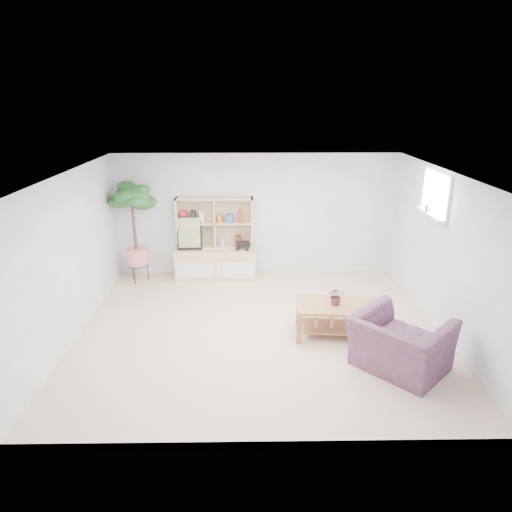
{
  "coord_description": "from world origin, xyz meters",
  "views": [
    {
      "loc": [
        -0.14,
        -6.24,
        3.41
      ],
      "look_at": [
        -0.04,
        0.5,
        1.04
      ],
      "focal_mm": 32.0,
      "sensor_mm": 36.0,
      "label": 1
    }
  ],
  "objects_px": {
    "storage_unit": "(215,239)",
    "armchair": "(400,340)",
    "coffee_table": "(337,320)",
    "floor_tree": "(135,234)"
  },
  "relations": [
    {
      "from": "armchair",
      "to": "floor_tree",
      "type": "bearing_deg",
      "value": 9.13
    },
    {
      "from": "coffee_table",
      "to": "armchair",
      "type": "bearing_deg",
      "value": -49.86
    },
    {
      "from": "coffee_table",
      "to": "armchair",
      "type": "height_order",
      "value": "armchair"
    },
    {
      "from": "floor_tree",
      "to": "armchair",
      "type": "relative_size",
      "value": 1.69
    },
    {
      "from": "coffee_table",
      "to": "floor_tree",
      "type": "distance_m",
      "value": 4.16
    },
    {
      "from": "coffee_table",
      "to": "armchair",
      "type": "relative_size",
      "value": 1.07
    },
    {
      "from": "coffee_table",
      "to": "armchair",
      "type": "distance_m",
      "value": 1.13
    },
    {
      "from": "storage_unit",
      "to": "armchair",
      "type": "xyz_separation_m",
      "value": [
        2.62,
        -3.3,
        -0.37
      ]
    },
    {
      "from": "storage_unit",
      "to": "floor_tree",
      "type": "relative_size",
      "value": 0.82
    },
    {
      "from": "storage_unit",
      "to": "coffee_table",
      "type": "bearing_deg",
      "value": -50.31
    }
  ]
}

